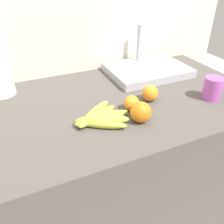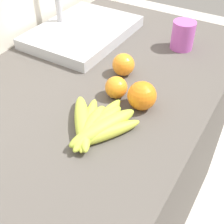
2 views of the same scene
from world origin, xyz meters
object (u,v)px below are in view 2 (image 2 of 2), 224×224
(orange_front, at_px, (142,96))
(sink_basin, at_px, (82,31))
(orange_far_right, at_px, (116,87))
(mug, at_px, (183,35))
(orange_right, at_px, (123,65))
(banana_bunch, at_px, (96,126))

(orange_front, height_order, sink_basin, sink_basin)
(orange_far_right, height_order, mug, mug)
(orange_front, distance_m, orange_far_right, 0.08)
(orange_right, relative_size, mug, 0.71)
(orange_front, height_order, orange_far_right, orange_front)
(sink_basin, distance_m, mug, 0.38)
(mug, bearing_deg, orange_right, 159.62)
(banana_bunch, xyz_separation_m, orange_front, (0.15, -0.05, 0.02))
(orange_right, bearing_deg, sink_basin, 61.05)
(banana_bunch, bearing_deg, sink_basin, 39.01)
(banana_bunch, xyz_separation_m, mug, (0.52, -0.03, 0.03))
(orange_front, xyz_separation_m, mug, (0.38, 0.03, 0.01))
(mug, bearing_deg, orange_front, -175.66)
(banana_bunch, distance_m, orange_front, 0.16)
(banana_bunch, height_order, sink_basin, sink_basin)
(banana_bunch, relative_size, orange_front, 2.75)
(orange_right, height_order, sink_basin, sink_basin)
(orange_far_right, bearing_deg, banana_bunch, -168.99)
(banana_bunch, bearing_deg, orange_front, -20.58)
(orange_front, relative_size, mug, 0.80)
(banana_bunch, xyz_separation_m, sink_basin, (0.41, 0.33, 0.00))
(sink_basin, bearing_deg, banana_bunch, -140.99)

